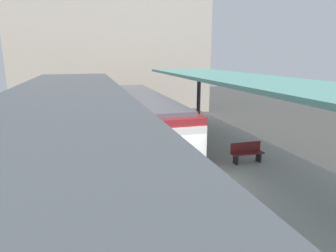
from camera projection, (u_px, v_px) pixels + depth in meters
name	position (u px, v px, depth m)	size (l,w,h in m)	color
ground_plane	(178.00, 204.00, 10.91)	(80.00, 80.00, 0.00)	#383835
platform_left	(72.00, 205.00, 9.79)	(4.40, 28.00, 1.00)	#ADA8A0
platform_right	(267.00, 180.00, 11.80)	(4.40, 28.00, 1.00)	#ADA8A0
track_ballast	(178.00, 201.00, 10.89)	(3.20, 28.00, 0.20)	#59544C
rail_near_side	(160.00, 200.00, 10.66)	(0.08, 28.00, 0.14)	slate
rail_far_side	(196.00, 195.00, 11.04)	(0.08, 28.00, 0.14)	slate
commuter_train	(143.00, 121.00, 16.81)	(2.78, 12.37, 3.10)	maroon
canopy_left	(65.00, 94.00, 10.26)	(4.18, 21.00, 3.22)	#333335
canopy_right	(255.00, 82.00, 12.20)	(4.18, 21.00, 3.49)	#333335
platform_bench	(247.00, 152.00, 12.28)	(1.40, 0.41, 0.86)	black
passenger_near_bench	(35.00, 192.00, 7.80)	(0.36, 0.36, 1.66)	#7A337A
passenger_mid_platform	(107.00, 156.00, 10.60)	(0.36, 0.36, 1.67)	#386B3D
passenger_far_end	(62.00, 150.00, 11.28)	(0.36, 0.36, 1.67)	#998460
station_building_backdrop	(113.00, 55.00, 28.25)	(18.00, 6.00, 11.00)	#A89E8E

